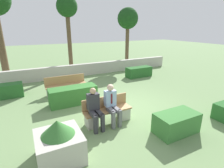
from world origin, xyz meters
TOP-DOWN VIEW (x-y plane):
  - ground_plane at (0.00, 0.00)m, footprint 60.00×60.00m
  - perimeter_wall at (0.00, 5.54)m, footprint 13.90×0.30m
  - bench_front at (-1.17, -0.76)m, footprint 1.69×0.48m
  - bench_left_side at (-1.79, 2.62)m, footprint 1.98×0.49m
  - person_seated_man at (-1.07, -0.89)m, footprint 0.38×0.63m
  - person_seated_woman at (-1.69, -0.89)m, footprint 0.38×0.63m
  - hedge_block_near_right at (-4.63, 3.40)m, footprint 1.85×0.63m
  - hedge_block_mid_left at (-1.81, 1.29)m, footprint 1.99×0.68m
  - hedge_block_mid_right at (0.46, -2.31)m, footprint 1.36×0.75m
  - hedge_block_far_left at (3.20, 3.53)m, footprint 1.73×0.64m
  - planter_corner_left at (-3.01, -1.85)m, footprint 1.08×1.08m
  - tree_center_left at (-0.45, 6.80)m, footprint 1.38×1.38m
  - tree_center_right at (4.30, 6.83)m, footprint 1.64×1.64m

SIDE VIEW (x-z plane):
  - ground_plane at x=0.00m, z-range 0.00..0.00m
  - hedge_block_near_right at x=-4.63m, z-range 0.00..0.64m
  - hedge_block_mid_right at x=0.46m, z-range 0.00..0.65m
  - hedge_block_far_left at x=3.20m, z-range 0.00..0.65m
  - bench_front at x=-1.17m, z-range -0.10..0.77m
  - bench_left_side at x=-1.79m, z-range -0.09..0.78m
  - hedge_block_mid_left at x=-1.81m, z-range 0.00..0.75m
  - perimeter_wall at x=0.00m, z-range 0.00..0.79m
  - planter_corner_left at x=-3.01m, z-range -0.07..1.02m
  - person_seated_woman at x=-1.69m, z-range 0.07..1.42m
  - person_seated_man at x=-1.07m, z-range 0.08..1.45m
  - tree_center_right at x=4.30m, z-range 1.36..5.98m
  - tree_center_left at x=-0.45m, z-range 1.61..6.75m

